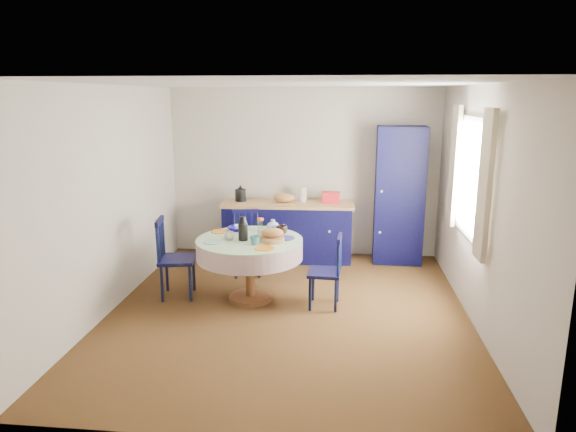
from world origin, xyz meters
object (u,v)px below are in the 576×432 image
object	(u,v)px
kitchen_counter	(288,230)
mug_d	(238,228)
chair_right	(328,271)
mug_c	(282,230)
chair_far	(246,242)
cobalt_bowl	(237,229)
mug_a	(229,236)
mug_b	(254,240)
dining_table	(250,249)
chair_left	(174,257)
pantry_cabinet	(399,195)

from	to	relation	value
kitchen_counter	mug_d	distance (m)	1.43
kitchen_counter	chair_right	world-z (taller)	kitchen_counter
mug_c	chair_far	bearing A→B (deg)	130.46
chair_right	cobalt_bowl	bearing A→B (deg)	-107.94
mug_a	mug_b	xyz separation A→B (m)	(0.33, -0.17, 0.00)
kitchen_counter	mug_d	size ratio (longest dim) A/B	20.32
chair_right	cobalt_bowl	world-z (taller)	chair_right
chair_right	mug_a	world-z (taller)	chair_right
mug_d	dining_table	bearing A→B (deg)	-56.13
chair_left	mug_a	world-z (taller)	chair_left
kitchen_counter	dining_table	bearing A→B (deg)	-101.43
mug_a	cobalt_bowl	size ratio (longest dim) A/B	0.52
chair_left	mug_d	distance (m)	0.85
chair_left	mug_d	bearing A→B (deg)	-78.03
dining_table	chair_right	distance (m)	0.94
mug_b	cobalt_bowl	xyz separation A→B (m)	(-0.31, 0.56, -0.02)
kitchen_counter	cobalt_bowl	bearing A→B (deg)	-113.23
kitchen_counter	chair_far	xyz separation A→B (m)	(-0.49, -0.70, -0.00)
mug_d	chair_far	bearing A→B (deg)	91.66
chair_far	chair_right	distance (m)	1.51
kitchen_counter	dining_table	world-z (taller)	kitchen_counter
kitchen_counter	cobalt_bowl	xyz separation A→B (m)	(-0.50, -1.26, 0.34)
chair_far	kitchen_counter	bearing A→B (deg)	41.39
dining_table	chair_right	world-z (taller)	dining_table
chair_far	mug_c	world-z (taller)	chair_far
kitchen_counter	chair_left	distance (m)	2.00
chair_left	mug_c	bearing A→B (deg)	-89.16
dining_table	mug_c	xyz separation A→B (m)	(0.34, 0.24, 0.17)
mug_c	kitchen_counter	bearing A→B (deg)	92.94
pantry_cabinet	mug_a	world-z (taller)	pantry_cabinet
chair_far	cobalt_bowl	world-z (taller)	chair_far
chair_left	chair_right	size ratio (longest dim) A/B	1.14
mug_a	mug_b	world-z (taller)	mug_b
dining_table	mug_c	world-z (taller)	dining_table
chair_left	chair_far	size ratio (longest dim) A/B	1.11
chair_left	mug_d	xyz separation A→B (m)	(0.74, 0.29, 0.30)
kitchen_counter	dining_table	xyz separation A→B (m)	(-0.27, -1.60, 0.19)
dining_table	cobalt_bowl	bearing A→B (deg)	123.87
dining_table	chair_right	size ratio (longest dim) A/B	1.46
chair_left	mug_a	xyz separation A→B (m)	(0.70, -0.07, 0.31)
chair_far	cobalt_bowl	distance (m)	0.66
chair_far	mug_b	xyz separation A→B (m)	(0.31, -1.12, 0.36)
pantry_cabinet	mug_c	distance (m)	2.11
dining_table	kitchen_counter	bearing A→B (deg)	80.28
mug_d	cobalt_bowl	bearing A→B (deg)	123.92
mug_c	cobalt_bowl	xyz separation A→B (m)	(-0.57, 0.09, -0.03)
mug_c	chair_right	bearing A→B (deg)	-31.80
kitchen_counter	mug_c	xyz separation A→B (m)	(0.07, -1.36, 0.36)
chair_right	mug_a	xyz separation A→B (m)	(-1.15, 0.06, 0.37)
mug_c	mug_d	xyz separation A→B (m)	(-0.54, 0.06, -0.01)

